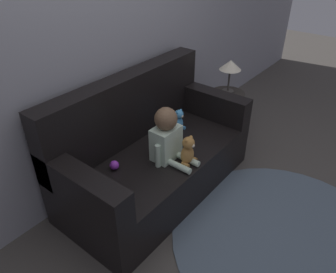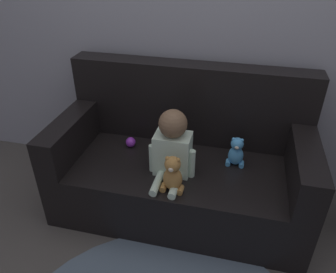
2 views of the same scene
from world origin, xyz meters
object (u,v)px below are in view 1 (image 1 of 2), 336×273
Objects in this scene: side_table at (229,81)px; toy_ball at (114,165)px; person_baby at (167,137)px; couch at (151,154)px; teddy_bear_brown at (188,151)px; plush_toy_side at (179,121)px.

toy_ball is at bearing 176.78° from side_table.
person_baby is 0.46m from toy_ball.
teddy_bear_brown is at bearing -87.98° from couch.
side_table is (1.17, -0.06, 0.29)m from couch.
plush_toy_side is (0.39, 0.18, -0.10)m from person_baby.
couch is at bearing 92.02° from teddy_bear_brown.
couch is at bearing -4.22° from toy_ball.
person_baby is at bearing -98.45° from couch.
toy_ball is (-0.39, 0.03, 0.10)m from couch.
teddy_bear_brown is 3.34× the size of toy_ball.
person_baby is 2.13× the size of plush_toy_side.
couch is at bearing 177.12° from side_table.
couch is 0.40m from plush_toy_side.
teddy_bear_brown is (0.04, -0.17, -0.09)m from person_baby.
toy_ball is 0.08× the size of side_table.
side_table is (1.57, -0.09, 0.19)m from toy_ball.
side_table is at bearing -2.88° from couch.
side_table is at bearing -3.18° from plush_toy_side.
person_baby is (-0.03, -0.20, 0.27)m from couch.
person_baby is at bearing -173.50° from side_table.
couch is at bearing 177.77° from plush_toy_side.
teddy_bear_brown is at bearing -44.21° from toy_ball.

